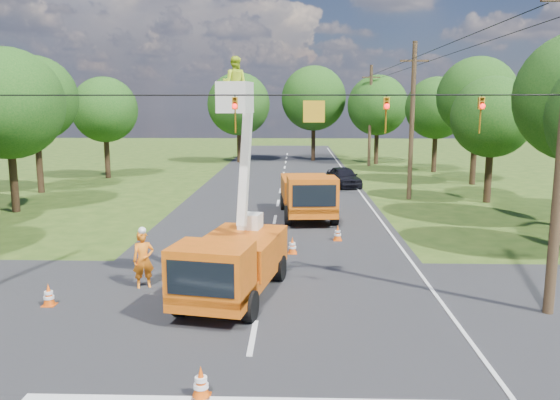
{
  "coord_description": "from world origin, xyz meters",
  "views": [
    {
      "loc": [
        1.11,
        -13.38,
        6.0
      ],
      "look_at": [
        0.53,
        6.31,
        2.6
      ],
      "focal_mm": 35.0,
      "sensor_mm": 36.0,
      "label": 1
    }
  ],
  "objects_px": {
    "tree_left_e": "(35,99)",
    "tree_right_e": "(437,108)",
    "distant_car": "(344,177)",
    "traffic_cone_3": "(338,233)",
    "tree_left_d": "(7,104)",
    "second_truck": "(308,194)",
    "tree_right_c": "(492,117)",
    "bucket_truck": "(233,250)",
    "traffic_cone_0": "(201,383)",
    "traffic_cone_2": "(292,246)",
    "tree_far_a": "(239,104)",
    "ground_worker": "(143,260)",
    "tree_far_c": "(378,105)",
    "tree_far_b": "(314,98)",
    "traffic_cone_7": "(332,211)",
    "pole_right_mid": "(412,120)",
    "traffic_cone_4": "(49,295)",
    "tree_left_f": "(105,110)",
    "tree_right_d": "(477,97)",
    "pole_right_far": "(370,115)"
  },
  "relations": [
    {
      "from": "traffic_cone_7",
      "to": "tree_right_d",
      "type": "bearing_deg",
      "value": 48.36
    },
    {
      "from": "traffic_cone_7",
      "to": "tree_left_e",
      "type": "relative_size",
      "value": 0.08
    },
    {
      "from": "second_truck",
      "to": "traffic_cone_2",
      "type": "xyz_separation_m",
      "value": [
        -0.79,
        -7.34,
        -0.95
      ]
    },
    {
      "from": "tree_left_e",
      "to": "tree_right_d",
      "type": "xyz_separation_m",
      "value": [
        31.6,
        5.0,
        0.19
      ]
    },
    {
      "from": "distant_car",
      "to": "traffic_cone_3",
      "type": "height_order",
      "value": "distant_car"
    },
    {
      "from": "tree_left_d",
      "to": "tree_right_e",
      "type": "relative_size",
      "value": 1.07
    },
    {
      "from": "traffic_cone_0",
      "to": "pole_right_far",
      "type": "bearing_deg",
      "value": 78.27
    },
    {
      "from": "second_truck",
      "to": "tree_left_e",
      "type": "bearing_deg",
      "value": 151.35
    },
    {
      "from": "tree_left_e",
      "to": "tree_right_c",
      "type": "relative_size",
      "value": 1.2
    },
    {
      "from": "bucket_truck",
      "to": "traffic_cone_0",
      "type": "relative_size",
      "value": 10.54
    },
    {
      "from": "ground_worker",
      "to": "pole_right_far",
      "type": "xyz_separation_m",
      "value": [
        12.44,
        38.06,
        4.14
      ]
    },
    {
      "from": "pole_right_mid",
      "to": "tree_far_b",
      "type": "bearing_deg",
      "value": 102.41
    },
    {
      "from": "tree_far_a",
      "to": "ground_worker",
      "type": "bearing_deg",
      "value": -88.52
    },
    {
      "from": "traffic_cone_0",
      "to": "traffic_cone_2",
      "type": "distance_m",
      "value": 11.43
    },
    {
      "from": "tree_right_d",
      "to": "traffic_cone_7",
      "type": "bearing_deg",
      "value": -131.64
    },
    {
      "from": "tree_right_e",
      "to": "tree_far_c",
      "type": "xyz_separation_m",
      "value": [
        -4.3,
        7.0,
        0.25
      ]
    },
    {
      "from": "traffic_cone_7",
      "to": "tree_left_d",
      "type": "bearing_deg",
      "value": 176.24
    },
    {
      "from": "tree_far_a",
      "to": "pole_right_far",
      "type": "bearing_deg",
      "value": -12.53
    },
    {
      "from": "traffic_cone_0",
      "to": "tree_far_c",
      "type": "relative_size",
      "value": 0.08
    },
    {
      "from": "tree_left_e",
      "to": "tree_right_e",
      "type": "height_order",
      "value": "tree_left_e"
    },
    {
      "from": "distant_car",
      "to": "traffic_cone_7",
      "type": "xyz_separation_m",
      "value": [
        -1.62,
        -11.59,
        -0.4
      ]
    },
    {
      "from": "tree_left_d",
      "to": "tree_right_e",
      "type": "height_order",
      "value": "tree_left_d"
    },
    {
      "from": "distant_car",
      "to": "tree_right_c",
      "type": "height_order",
      "value": "tree_right_c"
    },
    {
      "from": "second_truck",
      "to": "tree_right_c",
      "type": "relative_size",
      "value": 0.88
    },
    {
      "from": "traffic_cone_4",
      "to": "tree_left_d",
      "type": "relative_size",
      "value": 0.08
    },
    {
      "from": "second_truck",
      "to": "tree_far_b",
      "type": "bearing_deg",
      "value": 83.3
    },
    {
      "from": "distant_car",
      "to": "ground_worker",
      "type": "bearing_deg",
      "value": -123.4
    },
    {
      "from": "tree_right_c",
      "to": "distant_car",
      "type": "bearing_deg",
      "value": 143.02
    },
    {
      "from": "traffic_cone_4",
      "to": "tree_right_e",
      "type": "relative_size",
      "value": 0.08
    },
    {
      "from": "traffic_cone_3",
      "to": "tree_left_f",
      "type": "relative_size",
      "value": 0.08
    },
    {
      "from": "second_truck",
      "to": "tree_left_d",
      "type": "distance_m",
      "value": 17.49
    },
    {
      "from": "pole_right_mid",
      "to": "tree_left_f",
      "type": "bearing_deg",
      "value": 156.77
    },
    {
      "from": "traffic_cone_0",
      "to": "tree_far_c",
      "type": "xyz_separation_m",
      "value": [
        10.34,
        46.97,
        5.7
      ]
    },
    {
      "from": "traffic_cone_0",
      "to": "tree_far_c",
      "type": "bearing_deg",
      "value": 77.59
    },
    {
      "from": "tree_far_a",
      "to": "tree_right_e",
      "type": "bearing_deg",
      "value": -23.05
    },
    {
      "from": "second_truck",
      "to": "traffic_cone_7",
      "type": "bearing_deg",
      "value": 2.55
    },
    {
      "from": "traffic_cone_2",
      "to": "pole_right_mid",
      "type": "distance_m",
      "value": 16.32
    },
    {
      "from": "bucket_truck",
      "to": "traffic_cone_7",
      "type": "relative_size",
      "value": 10.54
    },
    {
      "from": "tree_left_e",
      "to": "tree_far_a",
      "type": "height_order",
      "value": "tree_far_a"
    },
    {
      "from": "traffic_cone_7",
      "to": "tree_right_c",
      "type": "bearing_deg",
      "value": 27.13
    },
    {
      "from": "distant_car",
      "to": "tree_right_e",
      "type": "height_order",
      "value": "tree_right_e"
    },
    {
      "from": "traffic_cone_2",
      "to": "tree_right_e",
      "type": "distance_m",
      "value": 31.89
    },
    {
      "from": "tree_left_d",
      "to": "tree_left_e",
      "type": "height_order",
      "value": "tree_left_e"
    },
    {
      "from": "distant_car",
      "to": "traffic_cone_3",
      "type": "distance_m",
      "value": 16.89
    },
    {
      "from": "distant_car",
      "to": "tree_far_c",
      "type": "relative_size",
      "value": 0.48
    },
    {
      "from": "traffic_cone_2",
      "to": "traffic_cone_7",
      "type": "xyz_separation_m",
      "value": [
        2.1,
        7.5,
        0.0
      ]
    },
    {
      "from": "second_truck",
      "to": "tree_right_c",
      "type": "distance_m",
      "value": 13.25
    },
    {
      "from": "traffic_cone_7",
      "to": "tree_far_c",
      "type": "bearing_deg",
      "value": 77.16
    },
    {
      "from": "bucket_truck",
      "to": "ground_worker",
      "type": "height_order",
      "value": "bucket_truck"
    },
    {
      "from": "traffic_cone_2",
      "to": "traffic_cone_4",
      "type": "xyz_separation_m",
      "value": [
        -7.33,
        -6.15,
        0.0
      ]
    }
  ]
}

